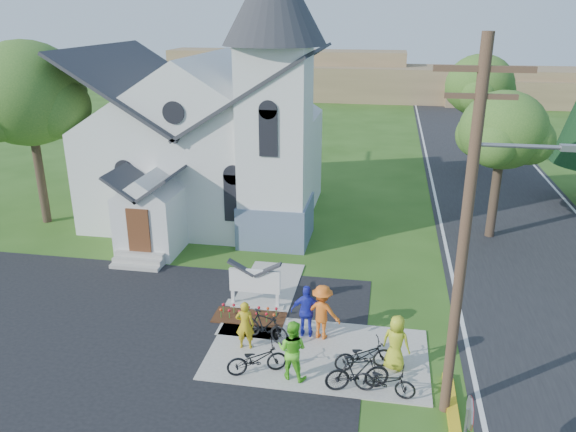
% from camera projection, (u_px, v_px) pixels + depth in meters
% --- Properties ---
extents(ground, '(120.00, 120.00, 0.00)m').
position_uv_depth(ground, '(269.00, 359.00, 17.84)').
color(ground, '#2C5117').
rests_on(ground, ground).
extents(parking_lot, '(20.00, 16.00, 0.02)m').
position_uv_depth(parking_lot, '(32.00, 372.00, 17.15)').
color(parking_lot, black).
rests_on(parking_lot, ground).
extents(road, '(8.00, 90.00, 0.02)m').
position_uv_depth(road, '(510.00, 217.00, 30.03)').
color(road, black).
rests_on(road, ground).
extents(sidewalk, '(7.00, 4.00, 0.05)m').
position_uv_depth(sidewalk, '(318.00, 354.00, 18.04)').
color(sidewalk, '#9A968B').
rests_on(sidewalk, ground).
extents(church, '(12.35, 12.00, 13.00)m').
position_uv_depth(church, '(213.00, 118.00, 28.46)').
color(church, white).
rests_on(church, ground).
extents(church_sign, '(2.20, 0.40, 1.70)m').
position_uv_depth(church_sign, '(255.00, 282.00, 20.64)').
color(church_sign, '#9A968B').
rests_on(church_sign, ground).
extents(flower_bed, '(2.60, 1.10, 0.07)m').
position_uv_depth(flower_bed, '(249.00, 317.00, 20.15)').
color(flower_bed, '#36210E').
rests_on(flower_bed, ground).
extents(utility_pole, '(3.45, 0.28, 10.00)m').
position_uv_depth(utility_pole, '(468.00, 229.00, 13.70)').
color(utility_pole, '#4A3125').
rests_on(utility_pole, ground).
extents(stop_sign, '(0.11, 0.76, 2.48)m').
position_uv_depth(stop_sign, '(468.00, 424.00, 12.44)').
color(stop_sign, gray).
rests_on(stop_sign, ground).
extents(tree_lot_corner, '(5.60, 5.60, 9.15)m').
position_uv_depth(tree_lot_corner, '(27.00, 94.00, 27.11)').
color(tree_lot_corner, '#37281E').
rests_on(tree_lot_corner, ground).
extents(tree_road_near, '(4.00, 4.00, 7.05)m').
position_uv_depth(tree_road_near, '(503.00, 131.00, 25.71)').
color(tree_road_near, '#37281E').
rests_on(tree_road_near, ground).
extents(tree_road_mid, '(4.40, 4.40, 7.80)m').
position_uv_depth(tree_road_mid, '(480.00, 86.00, 36.51)').
color(tree_road_mid, '#37281E').
rests_on(tree_road_mid, ground).
extents(distant_hills, '(61.00, 10.00, 5.60)m').
position_uv_depth(distant_hills, '(391.00, 81.00, 68.55)').
color(distant_hills, '#796343').
rests_on(distant_hills, ground).
extents(cyclist_0, '(0.65, 0.46, 1.67)m').
position_uv_depth(cyclist_0, '(245.00, 325.00, 18.07)').
color(cyclist_0, gold).
rests_on(cyclist_0, sidewalk).
extents(bike_0, '(1.95, 1.34, 0.97)m').
position_uv_depth(bike_0, '(257.00, 359.00, 16.91)').
color(bike_0, black).
rests_on(bike_0, sidewalk).
extents(cyclist_1, '(1.05, 0.89, 1.89)m').
position_uv_depth(cyclist_1, '(292.00, 350.00, 16.56)').
color(cyclist_1, '#61D628').
rests_on(cyclist_1, sidewalk).
extents(bike_1, '(1.87, 1.09, 1.09)m').
position_uv_depth(bike_1, '(265.00, 326.00, 18.57)').
color(bike_1, black).
rests_on(bike_1, sidewalk).
extents(cyclist_2, '(1.10, 0.49, 1.85)m').
position_uv_depth(cyclist_2, '(307.00, 311.00, 18.71)').
color(cyclist_2, '#272FC4').
rests_on(cyclist_2, sidewalk).
extents(bike_2, '(1.95, 1.26, 0.97)m').
position_uv_depth(bike_2, '(364.00, 355.00, 17.10)').
color(bike_2, black).
rests_on(bike_2, sidewalk).
extents(cyclist_3, '(1.35, 0.93, 1.91)m').
position_uv_depth(cyclist_3, '(322.00, 312.00, 18.61)').
color(cyclist_3, orange).
rests_on(cyclist_3, sidewalk).
extents(bike_3, '(1.97, 1.08, 1.14)m').
position_uv_depth(bike_3, '(357.00, 372.00, 16.14)').
color(bike_3, black).
rests_on(bike_3, sidewalk).
extents(cyclist_4, '(1.02, 0.85, 1.79)m').
position_uv_depth(cyclist_4, '(396.00, 343.00, 17.00)').
color(cyclist_4, gold).
rests_on(cyclist_4, sidewalk).
extents(bike_4, '(1.83, 0.86, 0.93)m').
position_uv_depth(bike_4, '(385.00, 381.00, 15.95)').
color(bike_4, black).
rests_on(bike_4, sidewalk).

